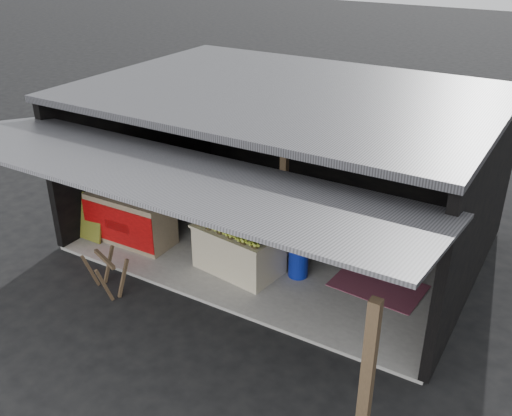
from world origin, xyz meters
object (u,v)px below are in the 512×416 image
Objects in this scene: banana_table at (239,249)px; sawhorse at (106,270)px; white_crate at (272,223)px; neighbor_stall at (131,216)px; plastic_chair at (411,249)px; water_barrel at (298,263)px.

sawhorse is (-1.57, -1.65, -0.06)m from banana_table.
white_crate is 0.57× the size of neighbor_stall.
water_barrel is at bearing -129.55° from plastic_chair.
plastic_chair is (5.00, 1.51, 0.01)m from neighbor_stall.
sawhorse is (0.78, -1.49, -0.15)m from neighbor_stall.
white_crate reaches higher than banana_table.
neighbor_stall is at bearing -151.28° from white_crate.
banana_table is 1.07m from water_barrel.
neighbor_stall reaches higher than sawhorse.
banana_table is at bearing -159.92° from water_barrel.
banana_table reaches higher than sawhorse.
neighbor_stall is (-2.35, -0.17, 0.10)m from banana_table.
banana_table is 1.64× the size of white_crate.
water_barrel is at bearing 27.33° from banana_table.
plastic_chair is at bearing 10.72° from white_crate.
white_crate is 2.71m from neighbor_stall.
neighbor_stall is 5.22m from plastic_chair.
water_barrel is (0.90, -0.64, -0.24)m from white_crate.
banana_table is 3.20× the size of water_barrel.
sawhorse is at bearing -118.94° from white_crate.
sawhorse is at bearing -126.30° from banana_table.
neighbor_stall reaches higher than banana_table.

